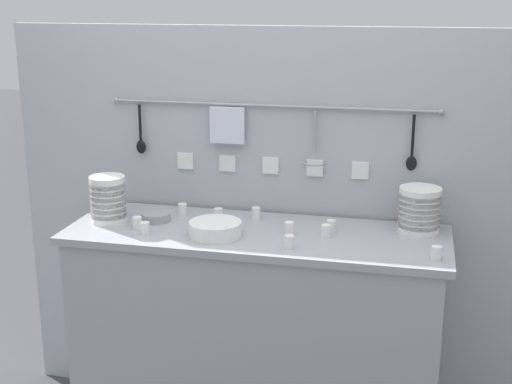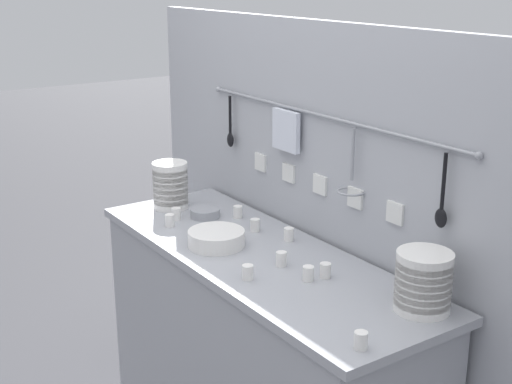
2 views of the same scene
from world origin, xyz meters
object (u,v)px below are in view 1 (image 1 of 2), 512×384
object	(u,v)px
cup_back_right	(289,228)
cup_centre	(437,253)
cup_edge_far	(256,213)
cup_by_caddy	(218,214)
cup_beside_plates	(331,226)
cup_front_right	(137,223)
steel_mixing_bowl	(156,217)
cup_back_left	(326,231)
cup_mid_row	(289,242)
plate_stack	(215,229)
cup_edge_near	(145,228)
bowl_stack_back_corner	(108,199)
bowl_stack_short_front	(419,210)

from	to	relation	value
cup_back_right	cup_centre	bearing A→B (deg)	-15.46
cup_centre	cup_edge_far	world-z (taller)	same
cup_by_caddy	cup_beside_plates	size ratio (longest dim) A/B	1.00
cup_front_right	cup_edge_far	world-z (taller)	same
steel_mixing_bowl	cup_back_left	bearing A→B (deg)	-2.84
cup_by_caddy	cup_beside_plates	distance (m)	0.48
cup_by_caddy	cup_beside_plates	world-z (taller)	same
cup_centre	cup_mid_row	bearing A→B (deg)	-179.81
steel_mixing_bowl	cup_back_left	xyz separation A→B (m)	(0.72, -0.04, 0.01)
cup_by_caddy	plate_stack	bearing A→B (deg)	-77.15
cup_edge_near	bowl_stack_back_corner	bearing A→B (deg)	151.09
bowl_stack_short_front	cup_centre	distance (m)	0.31
cup_centre	cup_by_caddy	bearing A→B (deg)	163.27
cup_edge_near	cup_mid_row	bearing A→B (deg)	-2.41
cup_back_left	bowl_stack_back_corner	bearing A→B (deg)	-178.61
cup_by_caddy	bowl_stack_short_front	bearing A→B (deg)	2.40
plate_stack	cup_back_right	bearing A→B (deg)	17.87
steel_mixing_bowl	cup_edge_near	xyz separation A→B (m)	(0.02, -0.17, 0.01)
bowl_stack_short_front	cup_edge_near	size ratio (longest dim) A/B	3.70
cup_back_right	bowl_stack_short_front	bearing A→B (deg)	16.32
bowl_stack_short_front	steel_mixing_bowl	world-z (taller)	bowl_stack_short_front
cup_back_right	cup_edge_far	world-z (taller)	same
plate_stack	cup_by_caddy	size ratio (longest dim) A/B	4.22
cup_back_left	cup_mid_row	xyz separation A→B (m)	(-0.12, -0.16, 0.00)
bowl_stack_short_front	steel_mixing_bowl	xyz separation A→B (m)	(-1.07, -0.11, -0.07)
cup_edge_far	cup_beside_plates	bearing A→B (deg)	-16.77
cup_back_left	cup_edge_far	xyz separation A→B (m)	(-0.32, 0.16, 0.00)
cup_back_left	cup_centre	world-z (taller)	same
cup_back_right	cup_edge_far	distance (m)	0.23
cup_edge_near	cup_by_caddy	bearing A→B (deg)	46.56
steel_mixing_bowl	cup_mid_row	bearing A→B (deg)	-17.87
cup_edge_near	cup_beside_plates	size ratio (longest dim) A/B	1.00
cup_front_right	cup_back_left	bearing A→B (deg)	5.72
cup_by_caddy	cup_back_right	world-z (taller)	same
cup_front_right	cup_beside_plates	world-z (taller)	same
steel_mixing_bowl	cup_edge_far	distance (m)	0.42
bowl_stack_short_front	cup_front_right	bearing A→B (deg)	-168.75
cup_back_right	cup_edge_far	size ratio (longest dim) A/B	1.00
cup_front_right	bowl_stack_back_corner	bearing A→B (deg)	159.88
cup_back_right	cup_front_right	xyz separation A→B (m)	(-0.61, -0.07, 0.00)
cup_edge_near	cup_mid_row	world-z (taller)	same
cup_front_right	cup_mid_row	world-z (taller)	same
cup_beside_plates	cup_back_right	bearing A→B (deg)	-159.60
cup_mid_row	cup_edge_far	size ratio (longest dim) A/B	1.00
cup_edge_near	cup_edge_far	world-z (taller)	same
cup_edge_near	steel_mixing_bowl	bearing A→B (deg)	96.31
bowl_stack_short_front	cup_back_right	distance (m)	0.52
cup_back_right	cup_centre	xyz separation A→B (m)	(0.56, -0.16, 0.00)
cup_back_right	steel_mixing_bowl	bearing A→B (deg)	176.35
cup_centre	cup_mid_row	distance (m)	0.53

